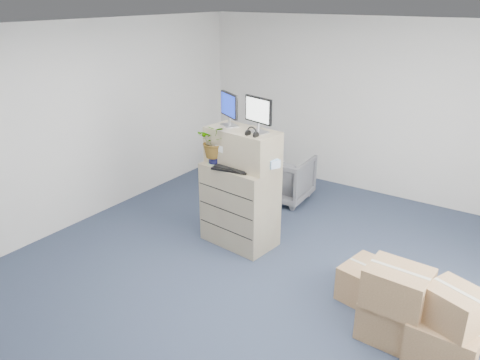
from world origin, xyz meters
name	(u,v)px	position (x,y,z in m)	size (l,w,h in m)	color
ground	(252,288)	(0.00, 0.00, 0.00)	(7.00, 7.00, 0.00)	#2A334C
wall_back	(371,108)	(0.00, 3.51, 1.40)	(6.00, 0.02, 2.80)	silver
filing_cabinet_lower	(240,205)	(-0.72, 0.82, 0.54)	(0.93, 0.57, 1.08)	#9E896D
filing_cabinet_upper	(243,147)	(-0.72, 0.87, 1.31)	(0.93, 0.46, 0.46)	#9E896D
monitor_left	(229,108)	(-0.95, 0.91, 1.78)	(0.39, 0.25, 0.42)	#99999E
monitor_right	(258,113)	(-0.49, 0.87, 1.79)	(0.43, 0.22, 0.43)	#99999E
headphones	(252,133)	(-0.47, 0.70, 1.59)	(0.15, 0.15, 0.02)	black
keyboard	(232,169)	(-0.73, 0.64, 1.09)	(0.48, 0.20, 0.02)	black
mouse	(256,174)	(-0.37, 0.65, 1.10)	(0.09, 0.05, 0.03)	silver
water_bottle	(249,158)	(-0.59, 0.84, 1.21)	(0.07, 0.07, 0.25)	#94969C
phone_dock	(237,160)	(-0.79, 0.86, 1.13)	(0.07, 0.06, 0.14)	silver
external_drive	(264,167)	(-0.39, 0.87, 1.12)	(0.22, 0.16, 0.07)	black
tissue_box	(270,162)	(-0.33, 0.89, 1.20)	(0.27, 0.13, 0.10)	#3E88D5
potted_plant	(215,145)	(-1.03, 0.71, 1.33)	(0.50, 0.53, 0.43)	#8DA988
office_chair	(285,176)	(-0.92, 2.38, 0.40)	(0.78, 0.73, 0.81)	#58585D
cardboard_boxes	(405,308)	(1.64, 0.16, 0.33)	(1.50, 1.11, 0.79)	olive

